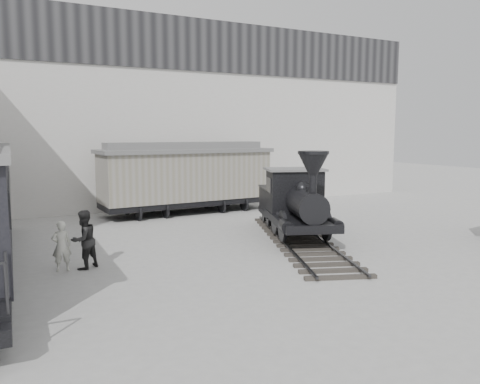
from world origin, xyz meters
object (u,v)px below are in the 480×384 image
visitor_a (61,246)px  visitor_b (84,240)px  boxcar (187,176)px  locomotive (296,206)px

visitor_a → visitor_b: bearing=-179.4°
boxcar → visitor_b: (-6.74, -8.75, -1.09)m
locomotive → visitor_b: 8.67m
locomotive → visitor_a: locomotive is taller
visitor_a → visitor_b: (0.68, -0.04, 0.14)m
visitor_a → visitor_b: size_ratio=0.85×
locomotive → boxcar: boxcar is taller
locomotive → visitor_a: (-9.31, -0.68, -0.53)m
boxcar → visitor_a: bearing=-133.6°
locomotive → visitor_a: bearing=-156.0°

